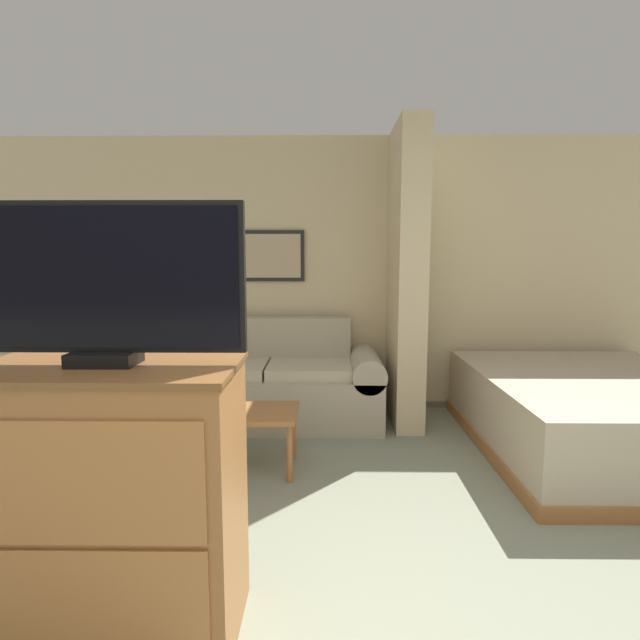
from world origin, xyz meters
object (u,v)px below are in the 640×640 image
object	(u,v)px
tv	(100,283)
coffee_table	(247,418)
couch	(269,384)
table_lamp	(134,333)
bed	(598,413)
tv_dresser	(112,503)

from	to	relation	value
tv	coffee_table	bearing A→B (deg)	79.81
couch	tv	distance (m)	2.80
table_lamp	bed	xyz separation A→B (m)	(3.78, -0.63, -0.52)
couch	bed	bearing A→B (deg)	-14.59
couch	table_lamp	bearing A→B (deg)	-177.73
tv_dresser	coffee_table	bearing A→B (deg)	79.82
tv_dresser	tv	xyz separation A→B (m)	(-0.00, 0.00, 0.85)
couch	bed	world-z (taller)	couch
table_lamp	bed	distance (m)	3.87
table_lamp	tv	distance (m)	2.74
table_lamp	tv_dresser	xyz separation A→B (m)	(0.88, -2.53, -0.27)
couch	bed	size ratio (longest dim) A/B	0.96
bed	couch	bearing A→B (deg)	165.41
tv	tv_dresser	bearing A→B (deg)	-90.00
coffee_table	bed	xyz separation A→B (m)	(2.63, 0.38, -0.08)
tv_dresser	bed	bearing A→B (deg)	33.27
tv_dresser	bed	distance (m)	3.48
coffee_table	bed	size ratio (longest dim) A/B	0.33
coffee_table	tv	xyz separation A→B (m)	(-0.27, -1.52, 1.02)
tv_dresser	tv	bearing A→B (deg)	90.00
table_lamp	tv_dresser	size ratio (longest dim) A/B	0.38
coffee_table	tv	world-z (taller)	tv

